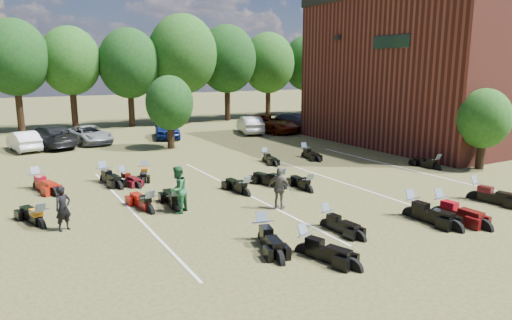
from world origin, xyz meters
TOP-DOWN VIEW (x-y plane):
  - ground at (0.00, 0.00)m, footprint 160.00×160.00m
  - car_1 at (-10.81, 19.48)m, footprint 2.09×4.16m
  - car_2 at (-6.50, 20.31)m, footprint 3.12×5.04m
  - car_3 at (-9.25, 19.93)m, footprint 3.84×5.69m
  - car_4 at (-0.66, 20.22)m, footprint 3.05×4.93m
  - car_5 at (6.15, 19.11)m, footprint 2.71×4.64m
  - car_6 at (8.01, 18.77)m, footprint 3.72×5.96m
  - car_7 at (9.86, 19.25)m, footprint 4.00×5.66m
  - person_black at (-10.53, 1.92)m, footprint 0.67×0.57m
  - person_green at (-6.49, 1.81)m, footprint 1.12×1.10m
  - person_grey at (-2.85, 0.35)m, footprint 0.86×1.03m
  - motorcycle_1 at (-4.58, -3.76)m, footprint 1.39×2.38m
  - motorcycle_2 at (-5.15, -2.26)m, footprint 1.28×2.45m
  - motorcycle_3 at (-2.55, -2.24)m, footprint 0.85×2.13m
  - motorcycle_4 at (0.89, -2.88)m, footprint 0.95×2.56m
  - motorcycle_5 at (5.00, -2.63)m, footprint 1.25×2.58m
  - motorcycle_6 at (1.93, -3.32)m, footprint 0.83×2.50m
  - motorcycle_7 at (-7.44, 2.38)m, footprint 1.01×2.31m
  - motorcycle_8 at (-11.21, 2.65)m, footprint 1.31×2.32m
  - motorcycle_9 at (-6.47, 2.06)m, footprint 0.95×2.38m
  - motorcycle_10 at (-3.11, 2.67)m, footprint 0.85×2.23m
  - motorcycle_11 at (-1.15, 2.94)m, footprint 1.40×2.48m
  - motorcycle_12 at (-0.41, 1.76)m, footprint 0.87×2.19m
  - motorcycle_13 at (8.27, 2.02)m, footprint 0.77×2.17m
  - motorcycle_14 at (-7.17, 7.62)m, footprint 1.08×2.10m
  - motorcycle_15 at (-10.87, 8.40)m, footprint 1.51×2.62m
  - motorcycle_16 at (-7.95, 8.23)m, footprint 1.21×2.54m
  - motorcycle_17 at (-5.93, 8.21)m, footprint 1.29×2.13m
  - motorcycle_18 at (1.35, 8.54)m, footprint 0.90×2.09m
  - motorcycle_20 at (4.15, 8.48)m, footprint 0.93×2.25m
  - brick_building at (22.00, 9.00)m, footprint 25.40×15.20m
  - tree_line at (-1.00, 29.00)m, footprint 56.00×6.00m
  - young_tree_near_building at (10.50, 1.00)m, footprint 2.80×2.80m
  - young_tree_midfield at (-2.00, 15.50)m, footprint 3.20×3.20m
  - parking_lines at (-3.00, 3.00)m, footprint 20.10×14.00m

SIDE VIEW (x-z plane):
  - ground at x=0.00m, z-range 0.00..0.00m
  - motorcycle_1 at x=-4.58m, z-range -0.63..0.63m
  - motorcycle_2 at x=-5.15m, z-range -0.65..0.65m
  - motorcycle_3 at x=-2.55m, z-range -0.58..0.58m
  - motorcycle_4 at x=0.89m, z-range -0.70..0.70m
  - motorcycle_5 at x=5.00m, z-range -0.69..0.69m
  - motorcycle_6 at x=1.93m, z-range -0.69..0.69m
  - motorcycle_7 at x=-7.44m, z-range -0.62..0.62m
  - motorcycle_8 at x=-11.21m, z-range -0.62..0.62m
  - motorcycle_9 at x=-6.47m, z-range -0.65..0.65m
  - motorcycle_10 at x=-3.11m, z-range -0.61..0.61m
  - motorcycle_11 at x=-1.15m, z-range -0.66..0.66m
  - motorcycle_12 at x=-0.41m, z-range -0.59..0.59m
  - motorcycle_13 at x=8.27m, z-range -0.60..0.60m
  - motorcycle_14 at x=-7.17m, z-range -0.56..0.56m
  - motorcycle_15 at x=-10.87m, z-range -0.70..0.70m
  - motorcycle_16 at x=-7.95m, z-range -0.68..0.68m
  - motorcycle_17 at x=-5.93m, z-range -0.57..0.57m
  - motorcycle_18 at x=1.35m, z-range -0.56..0.56m
  - motorcycle_20 at x=4.15m, z-range -0.61..0.61m
  - parking_lines at x=-3.00m, z-range 0.00..0.01m
  - car_2 at x=-6.50m, z-range 0.00..1.30m
  - car_1 at x=-10.81m, z-range 0.00..1.31m
  - car_5 at x=6.15m, z-range 0.00..1.45m
  - car_7 at x=9.86m, z-range 0.00..1.52m
  - car_3 at x=-9.25m, z-range 0.00..1.53m
  - car_6 at x=8.01m, z-range 0.00..1.54m
  - person_black at x=-10.53m, z-range 0.00..1.55m
  - car_4 at x=-0.66m, z-range 0.00..1.57m
  - person_grey at x=-2.85m, z-range 0.00..1.65m
  - person_green at x=-6.49m, z-range 0.00..1.82m
  - young_tree_near_building at x=10.50m, z-range 0.67..4.83m
  - young_tree_midfield at x=-2.00m, z-range 0.74..5.44m
  - brick_building at x=22.00m, z-range 0.01..10.71m
  - tree_line at x=-1.00m, z-range 1.42..11.20m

